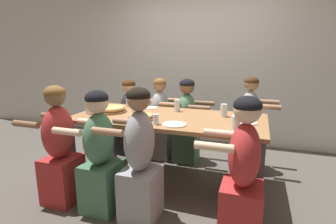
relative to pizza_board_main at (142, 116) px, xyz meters
The scene contains 24 objects.
ground_plane 0.87m from the pizza_board_main, 40.82° to the left, with size 18.00×18.00×0.00m, color #514C47.
restaurant_back_panel 2.05m from the pizza_board_main, 83.06° to the left, with size 10.00×0.06×3.20m, color silver.
dining_table 0.32m from the pizza_board_main, 40.82° to the left, with size 2.08×0.98×0.79m.
pizza_board_main is the anchor object (origin of this frame).
pizza_board_second 0.53m from the pizza_board_main, 157.98° to the left, with size 0.38×0.38×0.07m.
empty_plate_a 1.09m from the pizza_board_main, 24.39° to the left, with size 0.18×0.18×0.02m.
empty_plate_b 0.56m from the pizza_board_main, 103.66° to the left, with size 0.19×0.19×0.02m.
empty_plate_c 1.09m from the pizza_board_main, ahead, with size 0.20×0.20×0.02m.
empty_plate_d 0.42m from the pizza_board_main, 16.21° to the right, with size 0.24×0.24×0.02m.
cocktail_glass_blue 0.69m from the pizza_board_main, 128.05° to the left, with size 0.08×0.08×0.12m.
drinking_glass_a 0.90m from the pizza_board_main, 25.59° to the left, with size 0.07×0.07×0.14m.
drinking_glass_b 0.28m from the pizza_board_main, 35.10° to the right, with size 0.06×0.06×0.10m.
drinking_glass_c 0.68m from the pizza_board_main, behind, with size 0.07×0.07×0.13m.
drinking_glass_d 0.54m from the pizza_board_main, 62.80° to the left, with size 0.07×0.07×0.14m.
drinking_glass_e 1.01m from the pizza_board_main, 10.42° to the right, with size 0.07×0.07×0.15m.
drinking_glass_f 0.33m from the pizza_board_main, 127.60° to the left, with size 0.08×0.08×0.11m.
diner_far_right 1.43m from the pizza_board_main, 40.32° to the left, with size 0.51×0.40×1.20m.
diner_near_left 0.87m from the pizza_board_main, 141.76° to the right, with size 0.51×0.40×1.18m.
diner_far_left 1.14m from the pizza_board_main, 123.86° to the left, with size 0.51×0.40×1.11m.
diner_near_center 0.61m from the pizza_board_main, 67.55° to the right, with size 0.51×0.40×1.20m.
diner_near_right 1.23m from the pizza_board_main, 25.38° to the right, with size 0.51×0.40×1.17m.
diner_far_center 0.99m from the pizza_board_main, 74.27° to the left, with size 0.51×0.40×1.14m.
diner_far_midleft 0.97m from the pizza_board_main, 98.42° to the left, with size 0.51×0.40×1.14m.
diner_near_midleft 0.62m from the pizza_board_main, 110.84° to the right, with size 0.51×0.40×1.16m.
Camera 1 is at (0.92, -2.66, 1.47)m, focal length 28.00 mm.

